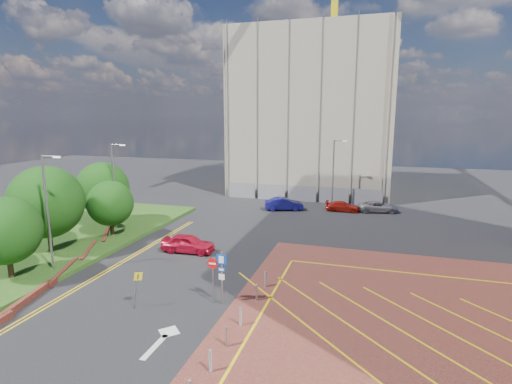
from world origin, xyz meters
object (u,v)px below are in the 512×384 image
at_px(warning_sign, 137,286).
at_px(car_red_back, 343,206).
at_px(tree_d, 103,188).
at_px(lamp_back, 334,171).
at_px(car_blue_back, 284,204).
at_px(sign_cluster, 218,272).
at_px(lamp_left_far, 114,183).
at_px(lamp_left_near, 48,208).
at_px(tree_a, 6,231).
at_px(car_silver_back, 378,207).
at_px(tree_c, 110,203).
at_px(car_red_left, 188,243).
at_px(tree_b, 46,202).

relative_size(warning_sign, car_red_back, 0.58).
relative_size(tree_d, car_red_back, 1.58).
xyz_separation_m(lamp_back, car_blue_back, (-5.24, -3.17, -3.64)).
distance_m(tree_d, sign_cluster, 20.74).
xyz_separation_m(lamp_left_far, sign_cluster, (14.72, -11.02, -2.71)).
height_order(lamp_left_near, sign_cluster, lamp_left_near).
bearing_deg(tree_a, car_silver_back, 49.20).
bearing_deg(tree_d, lamp_back, 36.09).
bearing_deg(lamp_left_far, tree_c, -65.29).
bearing_deg(tree_d, car_red_left, -21.62).
bearing_deg(car_red_left, warning_sign, -173.96).
height_order(tree_d, car_red_back, tree_d).
bearing_deg(lamp_left_far, car_red_left, -20.65).
bearing_deg(lamp_back, car_silver_back, -11.18).
distance_m(tree_a, lamp_left_near, 2.80).
relative_size(tree_b, car_silver_back, 1.55).
bearing_deg(lamp_left_near, car_red_back, 53.60).
bearing_deg(tree_d, car_blue_back, 37.65).
relative_size(warning_sign, car_blue_back, 0.51).
xyz_separation_m(warning_sign, car_red_left, (-1.52, 9.54, -0.70)).
distance_m(lamp_left_near, sign_cluster, 13.04).
distance_m(tree_b, car_red_left, 11.30).
bearing_deg(lamp_left_far, sign_cluster, -36.82).
height_order(lamp_back, warning_sign, lamp_back).
relative_size(sign_cluster, car_red_back, 0.83).
relative_size(tree_a, lamp_back, 0.68).
distance_m(tree_c, lamp_left_near, 8.20).
height_order(tree_d, car_blue_back, tree_d).
height_order(tree_b, car_silver_back, tree_b).
bearing_deg(car_red_back, warning_sign, 161.14).
height_order(tree_a, sign_cluster, tree_a).
distance_m(tree_c, car_blue_back, 19.45).
bearing_deg(car_red_left, car_silver_back, -41.57).
xyz_separation_m(warning_sign, car_blue_back, (2.70, 25.78, -0.70)).
xyz_separation_m(tree_b, car_red_left, (10.12, 3.59, -3.51)).
bearing_deg(sign_cluster, car_red_back, 78.55).
height_order(lamp_back, car_silver_back, lamp_back).
bearing_deg(lamp_left_far, car_blue_back, 44.06).
height_order(sign_cluster, car_red_left, sign_cluster).
height_order(tree_d, car_silver_back, tree_d).
bearing_deg(car_silver_back, warning_sign, 143.82).
relative_size(tree_d, lamp_back, 0.76).
bearing_deg(car_blue_back, warning_sign, 155.96).
relative_size(tree_c, car_red_back, 1.27).
height_order(tree_b, car_red_left, tree_b).
height_order(tree_c, car_red_back, tree_c).
bearing_deg(car_blue_back, car_red_left, 147.38).
height_order(tree_a, car_blue_back, tree_a).
xyz_separation_m(tree_b, warning_sign, (11.64, -5.95, -2.81)).
distance_m(lamp_left_near, car_red_back, 30.30).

